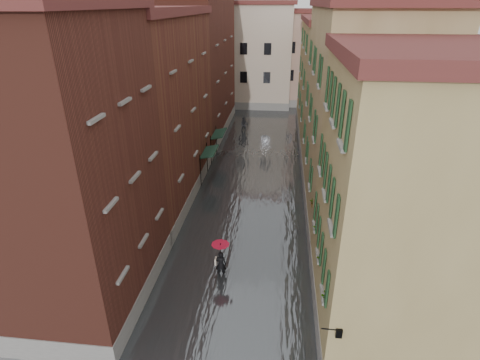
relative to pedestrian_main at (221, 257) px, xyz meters
The scene contains 16 objects.
ground 1.45m from the pedestrian_main, ahead, with size 120.00×120.00×0.00m, color #555557.
floodwater 13.11m from the pedestrian_main, 86.81° to the left, with size 10.00×60.00×0.20m, color #424649.
building_left_near 8.41m from the pedestrian_main, 162.66° to the right, with size 6.00×8.00×13.00m, color brown.
building_left_mid 12.08m from the pedestrian_main, 124.75° to the left, with size 6.00×14.00×12.50m, color brown.
building_left_far 25.50m from the pedestrian_main, 104.62° to the left, with size 6.00×16.00×14.00m, color brown.
building_right_near 9.15m from the pedestrian_main, 14.22° to the right, with size 6.00×8.00×11.50m, color #9A844F.
building_right_mid 13.00m from the pedestrian_main, 49.48° to the left, with size 6.00×14.00×13.00m, color tan.
building_right_far 25.65m from the pedestrian_main, 72.18° to the left, with size 6.00×16.00×11.50m, color #9A844F.
building_end_cream 38.47m from the pedestrian_main, 93.42° to the left, with size 12.00×9.00×13.00m, color beige.
building_end_pink 40.88m from the pedestrian_main, 80.46° to the left, with size 10.00×9.00×12.00m, color tan.
awning_near 12.04m from the pedestrian_main, 103.33° to the left, with size 1.09×2.74×2.80m.
awning_far 16.46m from the pedestrian_main, 99.68° to the left, with size 1.09×2.86×2.80m.
wall_lantern 8.01m from the pedestrian_main, 49.67° to the right, with size 0.71×0.22×0.35m.
window_planters 5.43m from the pedestrian_main, 10.91° to the right, with size 0.59×8.26×0.84m.
pedestrian_main is the anchor object (origin of this frame).
pedestrian_far 24.52m from the pedestrian_main, 92.96° to the left, with size 0.87×0.68×1.79m, color black.
Camera 1 is at (2.03, -15.63, 13.19)m, focal length 28.00 mm.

